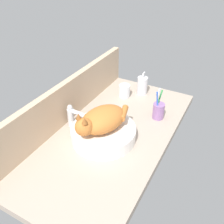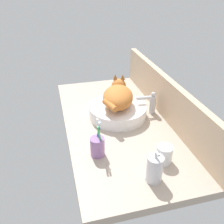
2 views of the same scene
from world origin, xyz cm
name	(u,v)px [view 1 (image 1 of 2)]	position (x,y,z in cm)	size (l,w,h in cm)	color
ground_plane	(111,136)	(0.00, 0.00, -2.00)	(119.08, 59.55, 4.00)	#B2A08E
backsplash_panel	(67,101)	(0.00, 27.97, 11.73)	(119.08, 3.60, 23.46)	#CCAD8C
sink_basin	(103,133)	(-5.79, 1.17, 3.52)	(33.27, 33.27, 7.03)	white
cat	(101,120)	(-7.11, 1.52, 12.79)	(30.33, 23.91, 14.00)	#CC7533
faucet	(72,115)	(-4.79, 21.17, 7.30)	(3.60, 11.84, 13.60)	silver
soap_dispenser	(142,85)	(46.61, 1.80, 5.98)	(6.76, 6.76, 15.08)	silver
toothbrush_cup	(158,110)	(25.27, -17.22, 5.05)	(6.66, 6.66, 18.72)	#996BA8
water_glass	(124,92)	(37.48, 10.47, 3.56)	(7.24, 7.24, 8.31)	white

